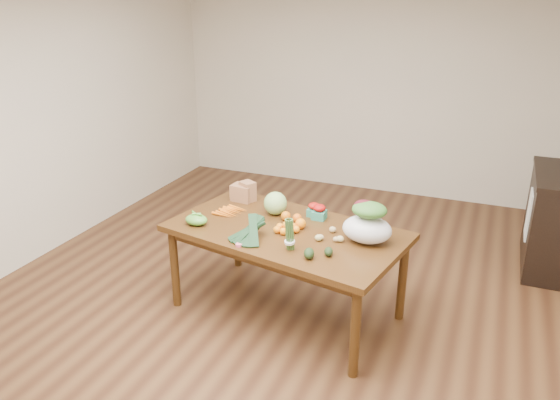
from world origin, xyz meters
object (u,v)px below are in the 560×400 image
at_px(cabbage, 275,203).
at_px(kale_bunch, 247,232).
at_px(dining_table, 286,271).
at_px(paper_bag, 243,191).
at_px(mandarin_cluster, 286,227).
at_px(asparagus_bundle, 290,234).
at_px(cabinet, 557,221).
at_px(salad_bag, 367,224).

distance_m(cabbage, kale_bunch, 0.57).
bearing_deg(dining_table, paper_bag, 155.09).
xyz_separation_m(mandarin_cluster, asparagus_bundle, (0.14, -0.28, 0.08)).
xyz_separation_m(kale_bunch, asparagus_bundle, (0.35, -0.01, 0.05)).
bearing_deg(cabbage, dining_table, -51.78).
bearing_deg(dining_table, cabbage, 139.40).
height_order(cabbage, kale_bunch, cabbage).
height_order(cabinet, paper_bag, cabinet).
height_order(cabbage, asparagus_bundle, asparagus_bundle).
xyz_separation_m(dining_table, cabinet, (2.07, 1.70, 0.10)).
xyz_separation_m(dining_table, kale_bunch, (-0.19, -0.31, 0.45)).
bearing_deg(kale_bunch, mandarin_cluster, 62.68).
distance_m(dining_table, kale_bunch, 0.59).
distance_m(paper_bag, kale_bunch, 0.84).
bearing_deg(cabinet, salad_bag, -130.31).
relative_size(dining_table, asparagus_bundle, 7.27).
height_order(paper_bag, salad_bag, salad_bag).
bearing_deg(salad_bag, paper_bag, 161.35).
bearing_deg(cabinet, paper_bag, -154.36).
height_order(dining_table, salad_bag, salad_bag).
bearing_deg(cabbage, paper_bag, 155.61).
xyz_separation_m(cabinet, paper_bag, (-2.66, -1.27, 0.37)).
distance_m(asparagus_bundle, salad_bag, 0.59).
xyz_separation_m(dining_table, asparagus_bundle, (0.15, -0.33, 0.50)).
bearing_deg(paper_bag, salad_bag, -18.65).
height_order(paper_bag, cabbage, cabbage).
height_order(cabbage, salad_bag, salad_bag).
height_order(cabinet, asparagus_bundle, asparagus_bundle).
bearing_deg(salad_bag, dining_table, -178.68).
distance_m(cabbage, salad_bag, 0.87).
height_order(dining_table, cabinet, cabinet).
relative_size(kale_bunch, salad_bag, 1.08).
height_order(kale_bunch, salad_bag, salad_bag).
xyz_separation_m(cabinet, salad_bag, (-1.43, -1.69, 0.42)).
bearing_deg(cabbage, cabinet, 32.63).
bearing_deg(cabbage, asparagus_bundle, -58.56).
height_order(cabbage, mandarin_cluster, cabbage).
distance_m(dining_table, mandarin_cluster, 0.42).
xyz_separation_m(cabbage, salad_bag, (0.83, -0.24, 0.05)).
distance_m(cabbage, asparagus_bundle, 0.68).
relative_size(cabinet, paper_bag, 4.07).
relative_size(mandarin_cluster, asparagus_bundle, 0.72).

